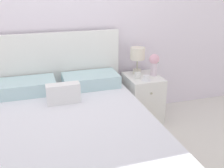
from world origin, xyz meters
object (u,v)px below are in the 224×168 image
Objects in this scene: alarm_clock at (138,75)px; nightstand at (142,98)px; bed at (72,144)px; flower_vase at (154,63)px; table_lamp at (138,55)px; teacup at (146,78)px.

nightstand is at bearing 26.34° from alarm_clock.
flower_vase is (1.14, 0.74, 0.45)m from bed.
nightstand is 0.53m from table_lamp.
bed is at bearing -148.16° from teacup.
table_lamp is 2.95× the size of teacup.
bed is at bearing -138.27° from table_lamp.
alarm_clock is (-0.06, -0.16, -0.19)m from table_lamp.
bed is 1.19m from teacup.
flower_vase is 3.46× the size of alarm_clock.
teacup is 0.12m from alarm_clock.
alarm_clock is at bearing -109.90° from table_lamp.
bed is at bearing -146.81° from flower_vase.
teacup is (-0.16, -0.14, -0.13)m from flower_vase.
alarm_clock is at bearing -153.66° from nightstand.
flower_vase is (0.17, -0.12, -0.07)m from table_lamp.
flower_vase is at bearing 40.70° from teacup.
alarm_clock is (-0.07, 0.09, 0.01)m from teacup.
teacup is at bearing -139.30° from flower_vase.
table_lamp reaches higher than flower_vase.
flower_vase is at bearing 10.70° from alarm_clock.
alarm_clock is at bearing 127.01° from teacup.
bed is at bearing -142.37° from alarm_clock.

